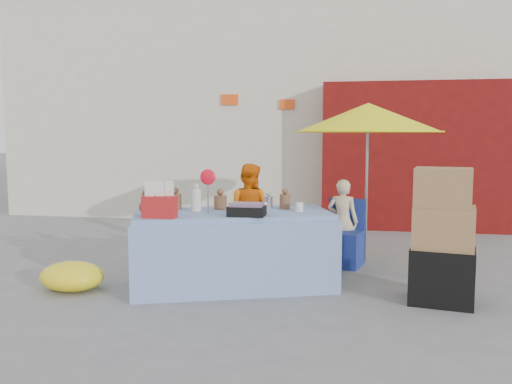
% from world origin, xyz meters
% --- Properties ---
extents(ground, '(80.00, 80.00, 0.00)m').
position_xyz_m(ground, '(0.00, 0.00, 0.00)').
color(ground, slate).
rests_on(ground, ground).
extents(backdrop, '(14.00, 8.00, 7.80)m').
position_xyz_m(backdrop, '(0.52, 7.52, 3.10)').
color(backdrop, silver).
rests_on(backdrop, ground).
extents(market_table, '(2.39, 1.68, 1.32)m').
position_xyz_m(market_table, '(-0.17, 0.04, 0.43)').
color(market_table, '#81A3CF').
rests_on(market_table, ground).
extents(chair_left, '(0.58, 0.57, 0.85)m').
position_xyz_m(chair_left, '(-0.23, 1.23, 0.26)').
color(chair_left, navy).
rests_on(chair_left, ground).
extents(chair_right, '(0.58, 0.57, 0.85)m').
position_xyz_m(chair_right, '(1.02, 1.23, 0.26)').
color(chair_right, navy).
rests_on(chair_right, ground).
extents(vendor_orange, '(0.73, 0.63, 1.30)m').
position_xyz_m(vendor_orange, '(-0.23, 1.36, 0.65)').
color(vendor_orange, orange).
rests_on(vendor_orange, ground).
extents(vendor_beige, '(0.46, 0.36, 1.11)m').
position_xyz_m(vendor_beige, '(1.02, 1.36, 0.55)').
color(vendor_beige, beige).
rests_on(vendor_beige, ground).
extents(umbrella, '(1.90, 1.90, 2.09)m').
position_xyz_m(umbrella, '(1.32, 1.51, 1.89)').
color(umbrella, gray).
rests_on(umbrella, ground).
extents(box_stack, '(0.70, 0.61, 1.36)m').
position_xyz_m(box_stack, '(2.03, -0.18, 0.63)').
color(box_stack, black).
rests_on(box_stack, ground).
extents(tarp_bundle, '(0.86, 0.78, 0.32)m').
position_xyz_m(tarp_bundle, '(-1.83, -0.44, 0.16)').
color(tarp_bundle, yellow).
rests_on(tarp_bundle, ground).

